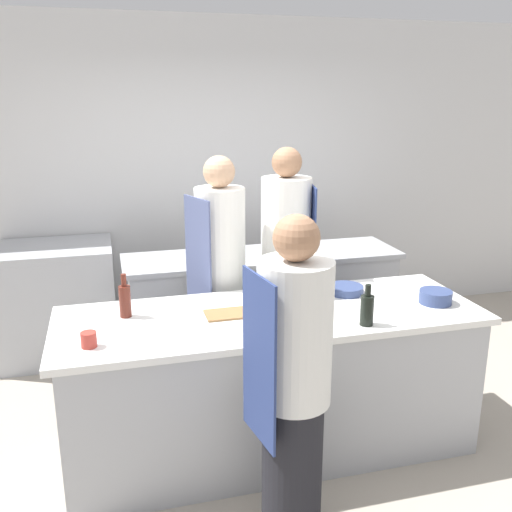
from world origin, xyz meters
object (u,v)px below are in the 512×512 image
object	(u,v)px
bowl_prep_small	(346,289)
cup	(89,340)
bottle_olive_oil	(321,284)
bottle_vinegar	(125,300)
chef_at_pass_far	(221,282)
bottle_wine	(285,275)
oven_range	(59,301)
bowl_mixing_large	(436,297)
chef_at_stove	(286,272)
bottle_cooking_oil	(367,309)
chef_at_prep_near	(293,387)

from	to	relation	value
bowl_prep_small	cup	size ratio (longest dim) A/B	2.83
bottle_olive_oil	bottle_vinegar	xyz separation A→B (m)	(-1.21, -0.01, 0.01)
bottle_olive_oil	bottle_vinegar	distance (m)	1.21
chef_at_pass_far	bottle_wine	world-z (taller)	chef_at_pass_far
bottle_vinegar	bowl_prep_small	bearing A→B (deg)	1.82
bottle_olive_oil	bowl_prep_small	distance (m)	0.20
bottle_wine	oven_range	bearing A→B (deg)	136.84
bowl_mixing_large	bowl_prep_small	size ratio (longest dim) A/B	0.87
chef_at_stove	chef_at_pass_far	world-z (taller)	chef_at_stove
oven_range	chef_at_stove	size ratio (longest dim) A/B	0.53
bottle_cooking_oil	chef_at_pass_far	bearing A→B (deg)	122.43
chef_at_stove	cup	world-z (taller)	chef_at_stove
bottle_olive_oil	bottle_cooking_oil	distance (m)	0.49
chef_at_prep_near	cup	distance (m)	1.07
bowl_mixing_large	bowl_prep_small	bearing A→B (deg)	146.16
cup	bottle_vinegar	bearing A→B (deg)	61.83
oven_range	bottle_vinegar	bearing A→B (deg)	-72.20
bowl_mixing_large	cup	xyz separation A→B (m)	(-2.05, -0.11, -0.00)
chef_at_prep_near	bowl_mixing_large	world-z (taller)	chef_at_prep_near
chef_at_pass_far	bottle_vinegar	xyz separation A→B (m)	(-0.66, -0.52, 0.12)
bottle_cooking_oil	bowl_prep_small	world-z (taller)	bottle_cooking_oil
bottle_olive_oil	cup	world-z (taller)	bottle_olive_oil
chef_at_stove	bottle_cooking_oil	distance (m)	1.05
chef_at_stove	bottle_wine	size ratio (longest dim) A/B	5.68
bowl_mixing_large	bowl_prep_small	distance (m)	0.56
bottle_vinegar	bowl_prep_small	xyz separation A→B (m)	(1.39, 0.04, -0.08)
cup	bottle_olive_oil	bearing A→B (deg)	15.23
oven_range	bottle_vinegar	world-z (taller)	bottle_vinegar
chef_at_pass_far	chef_at_stove	bearing A→B (deg)	-104.30
bottle_wine	chef_at_stove	bearing A→B (deg)	71.45
bottle_vinegar	bottle_cooking_oil	xyz separation A→B (m)	(1.29, -0.47, -0.01)
bottle_olive_oil	cup	bearing A→B (deg)	-164.77
chef_at_pass_far	bottle_cooking_oil	xyz separation A→B (m)	(0.63, -0.99, 0.11)
bottle_olive_oil	bottle_cooking_oil	world-z (taller)	bottle_cooking_oil
oven_range	bottle_cooking_oil	size ratio (longest dim) A/B	4.01
bowl_mixing_large	bottle_olive_oil	bearing A→B (deg)	157.00
oven_range	bottle_cooking_oil	xyz separation A→B (m)	(1.80, -2.04, 0.52)
oven_range	cup	world-z (taller)	cup
bottle_cooking_oil	bowl_mixing_large	bearing A→B (deg)	20.23
chef_at_stove	bottle_wine	bearing A→B (deg)	-7.31
chef_at_stove	cup	size ratio (longest dim) A/B	22.26
bowl_mixing_large	cup	distance (m)	2.06
chef_at_pass_far	cup	world-z (taller)	chef_at_pass_far
bottle_wine	cup	distance (m)	1.32
oven_range	bottle_vinegar	distance (m)	1.73
chef_at_pass_far	bottle_olive_oil	xyz separation A→B (m)	(0.54, -0.51, 0.10)
chef_at_pass_far	bottle_olive_oil	world-z (taller)	chef_at_pass_far
chef_at_prep_near	chef_at_pass_far	world-z (taller)	chef_at_pass_far
oven_range	chef_at_prep_near	world-z (taller)	chef_at_prep_near
oven_range	bowl_mixing_large	xyz separation A→B (m)	(2.36, -1.83, 0.46)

